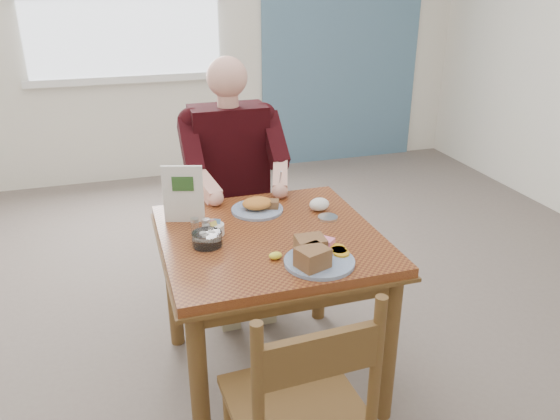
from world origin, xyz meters
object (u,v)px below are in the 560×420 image
object	(u,v)px
table	(270,257)
near_plate	(316,255)
chair_far	(231,218)
far_plate	(258,206)
diner	(232,168)
chair_near	(300,412)

from	to	relation	value
table	near_plate	world-z (taller)	near_plate
chair_far	near_plate	world-z (taller)	chair_far
table	far_plate	world-z (taller)	far_plate
table	diner	world-z (taller)	diner
diner	far_plate	bearing A→B (deg)	-87.81
chair_far	diner	xyz separation A→B (m)	(0.00, -0.09, 0.33)
near_plate	chair_near	bearing A→B (deg)	-115.69
chair_near	diner	world-z (taller)	diner
table	near_plate	xyz separation A→B (m)	(0.10, -0.30, 0.14)
chair_far	near_plate	bearing A→B (deg)	-85.02
far_plate	chair_far	bearing A→B (deg)	91.83
diner	far_plate	size ratio (longest dim) A/B	4.43
diner	far_plate	distance (m)	0.46
table	chair_far	distance (m)	0.81
diner	far_plate	xyz separation A→B (m)	(0.02, -0.46, -0.04)
near_plate	far_plate	distance (m)	0.55
table	chair_near	xyz separation A→B (m)	(-0.12, -0.74, -0.16)
near_plate	far_plate	bearing A→B (deg)	98.12
chair_near	far_plate	world-z (taller)	chair_near
table	chair_near	distance (m)	0.76
chair_near	diner	distance (m)	1.49
chair_far	chair_near	world-z (taller)	same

